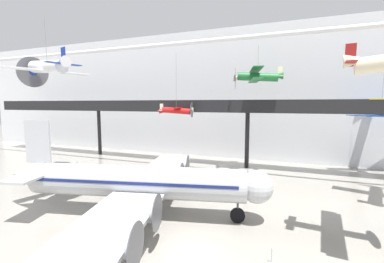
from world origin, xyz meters
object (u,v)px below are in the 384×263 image
at_px(airliner_silver_main, 135,182).
at_px(suspended_plane_white_twin, 47,67).
at_px(suspended_plane_green_biplane, 257,77).
at_px(stanchion_barrier, 272,259).
at_px(suspended_plane_blue_trainer, 381,113).
at_px(suspended_plane_red_highwing, 176,110).

height_order(airliner_silver_main, suspended_plane_white_twin, suspended_plane_white_twin).
relative_size(suspended_plane_green_biplane, stanchion_barrier, 7.94).
height_order(suspended_plane_white_twin, stanchion_barrier, suspended_plane_white_twin).
distance_m(suspended_plane_blue_trainer, stanchion_barrier, 32.69).
bearing_deg(airliner_silver_main, suspended_plane_white_twin, 172.57).
relative_size(suspended_plane_blue_trainer, suspended_plane_green_biplane, 1.30).
bearing_deg(airliner_silver_main, stanchion_barrier, -26.41).
bearing_deg(stanchion_barrier, suspended_plane_green_biplane, 100.14).
xyz_separation_m(suspended_plane_white_twin, stanchion_barrier, (21.51, -1.98, -13.72)).
bearing_deg(suspended_plane_white_twin, airliner_silver_main, -158.49).
xyz_separation_m(suspended_plane_blue_trainer, suspended_plane_green_biplane, (-17.06, -7.12, 5.19)).
distance_m(suspended_plane_green_biplane, stanchion_barrier, 25.91).
height_order(airliner_silver_main, suspended_plane_red_highwing, suspended_plane_red_highwing).
bearing_deg(suspended_plane_white_twin, stanchion_barrier, -169.51).
bearing_deg(suspended_plane_blue_trainer, suspended_plane_red_highwing, -93.05).
xyz_separation_m(suspended_plane_red_highwing, suspended_plane_white_twin, (-4.80, -19.74, 4.62)).
xyz_separation_m(airliner_silver_main, suspended_plane_red_highwing, (-4.36, 18.82, 6.16)).
xyz_separation_m(airliner_silver_main, suspended_plane_white_twin, (-9.15, -0.92, 10.77)).
distance_m(airliner_silver_main, stanchion_barrier, 13.04).
bearing_deg(stanchion_barrier, suspended_plane_blue_trainer, 65.14).
bearing_deg(airliner_silver_main, suspended_plane_green_biplane, 52.09).
distance_m(airliner_silver_main, suspended_plane_white_twin, 14.17).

